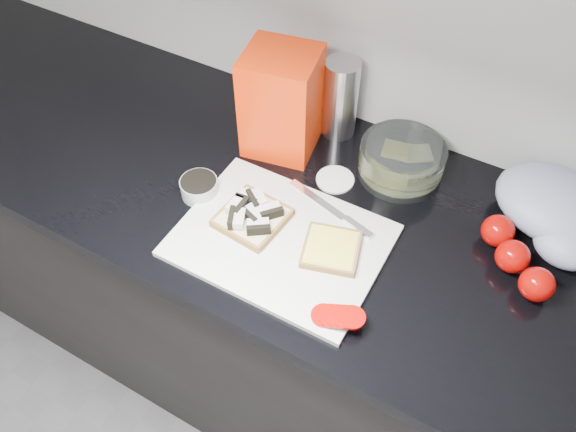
# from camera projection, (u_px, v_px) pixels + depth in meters

# --- Properties ---
(base_cabinet) EXTENTS (3.50, 0.60, 0.86)m
(base_cabinet) POSITION_uv_depth(u_px,v_px,m) (337.00, 332.00, 1.51)
(base_cabinet) COLOR black
(base_cabinet) RESTS_ON ground
(countertop) EXTENTS (3.50, 0.64, 0.04)m
(countertop) POSITION_uv_depth(u_px,v_px,m) (352.00, 227.00, 1.16)
(countertop) COLOR black
(countertop) RESTS_ON base_cabinet
(cutting_board) EXTENTS (0.40, 0.30, 0.01)m
(cutting_board) POSITION_uv_depth(u_px,v_px,m) (281.00, 240.00, 1.11)
(cutting_board) COLOR silver
(cutting_board) RESTS_ON countertop
(bread_left) EXTENTS (0.14, 0.14, 0.04)m
(bread_left) POSITION_uv_depth(u_px,v_px,m) (252.00, 216.00, 1.12)
(bread_left) COLOR beige
(bread_left) RESTS_ON cutting_board
(bread_right) EXTENTS (0.14, 0.14, 0.02)m
(bread_right) POSITION_uv_depth(u_px,v_px,m) (331.00, 249.00, 1.08)
(bread_right) COLOR beige
(bread_right) RESTS_ON cutting_board
(tomato_slices) EXTENTS (0.11, 0.07, 0.02)m
(tomato_slices) POSITION_uv_depth(u_px,v_px,m) (338.00, 316.00, 0.98)
(tomato_slices) COLOR #A30703
(tomato_slices) RESTS_ON cutting_board
(knife) EXTENTS (0.22, 0.07, 0.01)m
(knife) POSITION_uv_depth(u_px,v_px,m) (340.00, 215.00, 1.14)
(knife) COLOR silver
(knife) RESTS_ON cutting_board
(seed_tub) EXTENTS (0.08, 0.08, 0.04)m
(seed_tub) POSITION_uv_depth(u_px,v_px,m) (199.00, 187.00, 1.18)
(seed_tub) COLOR #A3A8A8
(seed_tub) RESTS_ON countertop
(tub_lid) EXTENTS (0.11, 0.11, 0.01)m
(tub_lid) POSITION_uv_depth(u_px,v_px,m) (335.00, 180.00, 1.22)
(tub_lid) COLOR white
(tub_lid) RESTS_ON countertop
(glass_bowl) EXTENTS (0.18, 0.18, 0.08)m
(glass_bowl) POSITION_uv_depth(u_px,v_px,m) (401.00, 161.00, 1.21)
(glass_bowl) COLOR silver
(glass_bowl) RESTS_ON countertop
(bread_bag) EXTENTS (0.17, 0.17, 0.24)m
(bread_bag) POSITION_uv_depth(u_px,v_px,m) (281.00, 102.00, 1.20)
(bread_bag) COLOR #F62404
(bread_bag) RESTS_ON countertop
(steel_canister) EXTENTS (0.08, 0.08, 0.19)m
(steel_canister) POSITION_uv_depth(u_px,v_px,m) (340.00, 98.00, 1.25)
(steel_canister) COLOR #B5B6BA
(steel_canister) RESTS_ON countertop
(grocery_bag) EXTENTS (0.28, 0.26, 0.11)m
(grocery_bag) POSITION_uv_depth(u_px,v_px,m) (556.00, 210.00, 1.10)
(grocery_bag) COLOR #9DACC1
(grocery_bag) RESTS_ON countertop
(whole_tomatoes) EXTENTS (0.16, 0.15, 0.06)m
(whole_tomatoes) POSITION_uv_depth(u_px,v_px,m) (515.00, 257.00, 1.05)
(whole_tomatoes) COLOR #A30703
(whole_tomatoes) RESTS_ON countertop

